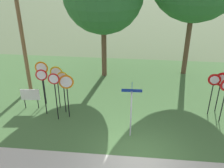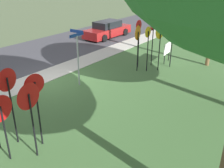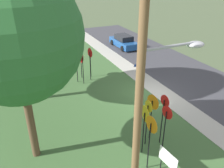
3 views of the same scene
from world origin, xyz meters
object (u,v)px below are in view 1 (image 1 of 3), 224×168
Objects in this scene: stop_sign_near_left at (57,78)px; yield_sign_far_left at (221,83)px; stop_sign_far_right at (55,88)px; stop_sign_near_right at (43,83)px; stop_sign_center_tall at (67,87)px; yield_sign_near_right at (213,85)px; notice_board at (30,96)px; street_name_post at (131,107)px; utility_pole at (18,19)px; stop_sign_far_left at (42,74)px; stop_sign_far_center at (63,84)px.

stop_sign_near_left reaches higher than yield_sign_far_left.
stop_sign_far_right is at bearing -70.99° from stop_sign_near_left.
stop_sign_near_right is 1.12× the size of yield_sign_far_left.
stop_sign_near_left is 1.23m from stop_sign_center_tall.
stop_sign_center_tall is 1.03× the size of yield_sign_near_right.
notice_board is at bearing 153.72° from stop_sign_center_tall.
stop_sign_near_right reaches higher than yield_sign_far_left.
stop_sign_far_right is at bearing -162.85° from stop_sign_center_tall.
street_name_post is 6.27m from notice_board.
stop_sign_far_right is 1.11× the size of yield_sign_near_right.
yield_sign_near_right is at bearing -2.70° from notice_board.
stop_sign_near_right is 0.32× the size of utility_pole.
utility_pole is (-3.41, 2.84, 2.82)m from stop_sign_center_tall.
stop_sign_far_left is 2.22× the size of notice_board.
stop_sign_near_left is at bearing 134.16° from stop_sign_far_center.
stop_sign_far_right reaches higher than yield_sign_far_left.
yield_sign_far_left is at bearing -6.93° from utility_pole.
street_name_post is at bearing -141.32° from yield_sign_near_right.
stop_sign_far_center is at bearing 70.22° from stop_sign_far_right.
stop_sign_near_left is 1.03× the size of stop_sign_far_center.
stop_sign_near_right reaches higher than stop_sign_far_left.
stop_sign_near_right is at bearing -72.07° from stop_sign_far_left.
stop_sign_far_right is at bearing 164.57° from street_name_post.
stop_sign_near_right is 1.38m from stop_sign_center_tall.
stop_sign_far_right reaches higher than stop_sign_near_right.
stop_sign_far_center is at bearing -30.69° from stop_sign_far_left.
utility_pole reaches higher than stop_sign_far_center.
street_name_post is 0.32× the size of utility_pole.
stop_sign_center_tall is (1.36, -0.18, -0.07)m from stop_sign_near_right.
yield_sign_far_left is at bearing 1.58° from stop_sign_near_right.
stop_sign_far_right is at bearing -108.35° from stop_sign_far_center.
street_name_post reaches higher than stop_sign_near_right.
stop_sign_far_center is (1.05, 0.28, -0.17)m from stop_sign_near_right.
yield_sign_near_right is at bearing -2.94° from stop_sign_far_left.
street_name_post reaches higher than yield_sign_far_left.
utility_pole reaches higher than stop_sign_center_tall.
yield_sign_far_left is at bearing 27.57° from street_name_post.
stop_sign_near_right is (-0.57, -0.76, 0.03)m from stop_sign_near_left.
utility_pole is (-2.86, 3.12, 2.74)m from stop_sign_far_right.
stop_sign_far_right is at bearing -160.55° from yield_sign_near_right.
stop_sign_near_left is 1.02× the size of stop_sign_center_tall.
yield_sign_near_right is 0.60m from yield_sign_far_left.
yield_sign_far_left is at bearing -0.95° from stop_sign_far_left.
street_name_post is (4.26, -2.21, -0.27)m from stop_sign_near_left.
stop_sign_center_tall is 0.93× the size of street_name_post.
stop_sign_far_right reaches higher than yield_sign_near_right.
utility_pole reaches higher than yield_sign_near_right.
yield_sign_near_right is at bearing -1.99° from stop_sign_center_tall.
notice_board is at bearing -65.19° from utility_pole.
stop_sign_far_left is 1.65m from stop_sign_far_center.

